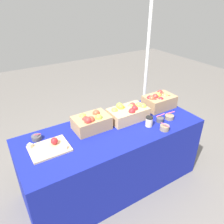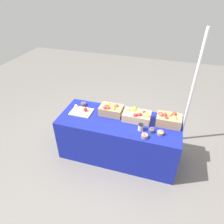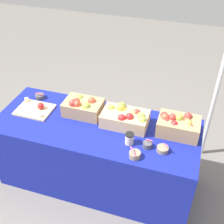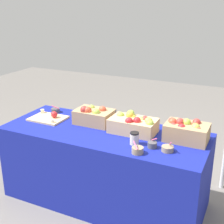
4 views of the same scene
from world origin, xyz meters
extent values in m
plane|color=slate|center=(0.00, 0.00, 0.00)|extent=(10.00, 10.00, 0.00)
cube|color=navy|center=(0.00, 0.00, 0.37)|extent=(1.90, 0.76, 0.74)
cube|color=tan|center=(0.73, 0.11, 0.81)|extent=(0.36, 0.24, 0.15)
sphere|color=red|center=(0.69, 0.06, 0.87)|extent=(0.07, 0.07, 0.07)
sphere|color=red|center=(0.59, 0.13, 0.88)|extent=(0.07, 0.07, 0.07)
sphere|color=#B2332D|center=(0.79, 0.18, 0.89)|extent=(0.07, 0.07, 0.07)
sphere|color=#B2332D|center=(0.62, 0.08, 0.86)|extent=(0.07, 0.07, 0.07)
sphere|color=#D14C33|center=(0.83, 0.07, 0.86)|extent=(0.07, 0.07, 0.07)
sphere|color=#99B742|center=(0.72, 0.13, 0.90)|extent=(0.07, 0.07, 0.07)
sphere|color=#D14C33|center=(0.60, 0.11, 0.89)|extent=(0.07, 0.07, 0.07)
sphere|color=#D14C33|center=(0.79, 0.13, 0.88)|extent=(0.07, 0.07, 0.07)
sphere|color=#B2332D|center=(0.67, 0.12, 0.89)|extent=(0.07, 0.07, 0.07)
sphere|color=#B2C64C|center=(0.80, 0.10, 0.88)|extent=(0.07, 0.07, 0.07)
cube|color=tan|center=(0.25, 0.09, 0.80)|extent=(0.42, 0.25, 0.13)
sphere|color=gold|center=(0.20, 0.14, 0.88)|extent=(0.07, 0.07, 0.07)
sphere|color=#B2C64C|center=(0.40, 0.09, 0.87)|extent=(0.07, 0.07, 0.07)
sphere|color=red|center=(0.31, 0.04, 0.87)|extent=(0.07, 0.07, 0.07)
sphere|color=gold|center=(0.22, 0.14, 0.85)|extent=(0.07, 0.07, 0.07)
sphere|color=red|center=(0.24, 0.01, 0.87)|extent=(0.07, 0.07, 0.07)
sphere|color=#99B742|center=(0.11, 0.13, 0.86)|extent=(0.07, 0.07, 0.07)
sphere|color=#99B742|center=(0.32, 0.12, 0.85)|extent=(0.07, 0.07, 0.07)
sphere|color=#B2C64C|center=(0.31, 0.13, 0.85)|extent=(0.07, 0.07, 0.07)
sphere|color=#B2332D|center=(0.35, 0.14, 0.86)|extent=(0.07, 0.07, 0.07)
sphere|color=#99B742|center=(0.42, 0.04, 0.87)|extent=(0.07, 0.07, 0.07)
sphere|color=#99B742|center=(0.19, 0.17, 0.88)|extent=(0.07, 0.07, 0.07)
cube|color=tan|center=(-0.17, 0.13, 0.81)|extent=(0.36, 0.25, 0.14)
sphere|color=#99B742|center=(-0.23, 0.19, 0.87)|extent=(0.07, 0.07, 0.07)
sphere|color=#B2332D|center=(-0.24, 0.06, 0.89)|extent=(0.07, 0.07, 0.07)
sphere|color=#99B742|center=(-0.12, 0.07, 0.88)|extent=(0.07, 0.07, 0.07)
sphere|color=#B2332D|center=(-0.24, 0.12, 0.87)|extent=(0.07, 0.07, 0.07)
sphere|color=#D14C33|center=(-0.21, 0.06, 0.89)|extent=(0.07, 0.07, 0.07)
sphere|color=#D14C33|center=(-0.10, 0.16, 0.88)|extent=(0.07, 0.07, 0.07)
cube|color=#D1B284|center=(-0.65, 0.02, 0.75)|extent=(0.34, 0.27, 0.02)
cube|color=beige|center=(-0.53, -0.07, 0.77)|extent=(0.04, 0.04, 0.03)
sphere|color=red|center=(-0.59, 0.05, 0.79)|extent=(0.07, 0.07, 0.07)
cube|color=beige|center=(-0.79, 0.12, 0.78)|extent=(0.05, 0.05, 0.04)
cylinder|color=gray|center=(0.44, -0.29, 0.77)|extent=(0.09, 0.09, 0.05)
cylinder|color=#EA598C|center=(0.43, -0.30, 0.81)|extent=(0.07, 0.07, 0.04)
cylinder|color=gray|center=(0.64, -0.15, 0.76)|extent=(0.10, 0.10, 0.04)
cylinder|color=#EA598C|center=(0.66, -0.15, 0.81)|extent=(0.04, 0.09, 0.07)
cylinder|color=#4C4C51|center=(-0.70, 0.23, 0.76)|extent=(0.09, 0.09, 0.04)
cylinder|color=#EA598C|center=(-0.69, 0.21, 0.80)|extent=(0.07, 0.05, 0.04)
cylinder|color=#4C4C51|center=(0.51, -0.14, 0.76)|extent=(0.08, 0.08, 0.05)
cylinder|color=#EA598C|center=(0.52, -0.13, 0.81)|extent=(0.07, 0.07, 0.06)
cylinder|color=beige|center=(0.36, -0.15, 0.79)|extent=(0.07, 0.07, 0.09)
cylinder|color=black|center=(0.36, -0.15, 0.84)|extent=(0.07, 0.07, 0.01)
cylinder|color=white|center=(1.02, 0.72, 1.01)|extent=(0.04, 0.04, 2.02)
camera|label=1|loc=(-1.00, -1.59, 1.98)|focal=35.29mm
camera|label=2|loc=(0.63, -2.43, 2.61)|focal=32.34mm
camera|label=3|loc=(0.77, -1.91, 2.44)|focal=46.36mm
camera|label=4|loc=(1.21, -2.35, 1.86)|focal=49.82mm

